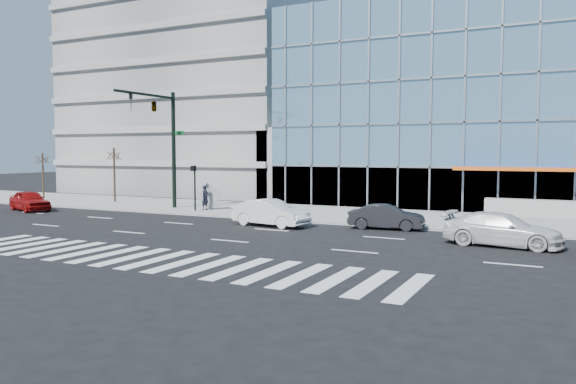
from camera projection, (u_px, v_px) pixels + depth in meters
name	position (u px, v px, depth m)	size (l,w,h in m)	color
ground	(272.00, 230.00, 29.05)	(160.00, 160.00, 0.00)	black
sidewalk	(331.00, 213.00, 36.16)	(120.00, 8.00, 0.15)	gray
theatre_building	(576.00, 109.00, 45.36)	(42.00, 26.00, 15.00)	#7EB1D2
parking_garage	(223.00, 97.00, 60.47)	(24.00, 24.00, 20.00)	gray
ramp_block	(310.00, 164.00, 47.55)	(6.00, 8.00, 6.00)	gray
tower_far_mid	(167.00, 19.00, 109.96)	(13.00, 13.00, 60.00)	slate
tower_backdrop	(309.00, 43.00, 103.14)	(14.00, 14.00, 48.00)	gray
traffic_signal	(160.00, 120.00, 37.62)	(1.14, 5.74, 8.00)	black
ped_signal_post	(194.00, 181.00, 37.12)	(0.30, 0.33, 3.00)	black
street_tree_near	(114.00, 155.00, 43.55)	(1.10, 1.10, 4.23)	#332319
street_tree_far	(43.00, 159.00, 47.17)	(1.10, 1.10, 3.87)	#332319
white_suv	(502.00, 229.00, 24.05)	(2.00, 4.93, 1.43)	silver
white_sedan	(271.00, 213.00, 30.54)	(1.53, 4.39, 1.45)	white
dark_sedan	(386.00, 217.00, 29.33)	(1.36, 3.91, 1.29)	black
red_sedan	(30.00, 201.00, 38.45)	(1.66, 4.14, 1.41)	#970C0B
pedestrian	(205.00, 198.00, 37.44)	(0.60, 0.40, 1.66)	black
tilted_panel	(209.00, 196.00, 37.88)	(1.30, 0.06, 1.30)	#AAAAAA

